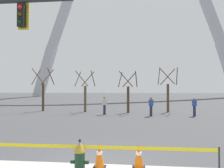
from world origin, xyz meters
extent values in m
plane|color=#474749|center=(0.00, 0.00, 0.00)|extent=(240.00, 240.00, 0.00)
cylinder|color=#14331E|center=(-0.20, -1.04, 0.36)|extent=(0.26, 0.26, 0.62)
cylinder|color=#A8842D|center=(-0.20, -1.04, 0.69)|extent=(0.30, 0.30, 0.04)
cone|color=#A8842D|center=(-0.20, -1.04, 0.82)|extent=(0.30, 0.30, 0.22)
cylinder|color=black|center=(-0.20, -1.04, 0.96)|extent=(0.06, 0.06, 0.06)
cylinder|color=#14331E|center=(-0.38, -1.04, 0.42)|extent=(0.10, 0.09, 0.09)
cylinder|color=#14331E|center=(-0.02, -1.04, 0.42)|extent=(0.10, 0.09, 0.09)
cylinder|color=#14331E|center=(-0.20, -0.84, 0.33)|extent=(0.13, 0.14, 0.13)
cylinder|color=black|center=(-0.20, -0.76, 0.33)|extent=(0.15, 0.03, 0.15)
cylinder|color=#232326|center=(3.16, -0.98, 0.44)|extent=(0.04, 0.04, 0.88)
cube|color=yellow|center=(0.14, -1.00, 0.80)|extent=(6.04, 0.06, 0.08)
cube|color=black|center=(1.27, -0.05, 0.01)|extent=(0.36, 0.36, 0.03)
cone|color=orange|center=(1.27, -0.05, 0.38)|extent=(0.28, 0.28, 0.70)
cylinder|color=white|center=(1.27, -0.05, 0.42)|extent=(0.17, 0.17, 0.08)
cube|color=black|center=(0.15, -0.15, 0.01)|extent=(0.36, 0.36, 0.03)
cone|color=orange|center=(0.15, -0.15, 0.38)|extent=(0.28, 0.28, 0.70)
cylinder|color=white|center=(0.15, -0.15, 0.42)|extent=(0.17, 0.17, 0.08)
cube|color=black|center=(-3.13, 1.59, 5.05)|extent=(0.26, 0.24, 0.90)
cube|color=gold|center=(-3.13, 1.73, 5.05)|extent=(0.44, 0.03, 1.04)
sphere|color=red|center=(-3.13, 1.46, 5.33)|extent=(0.16, 0.16, 0.16)
sphere|color=#392706|center=(-3.13, 1.46, 5.05)|extent=(0.16, 0.16, 0.16)
sphere|color=black|center=(-3.13, 1.46, 4.77)|extent=(0.16, 0.16, 0.16)
cube|color=#B2B5BC|center=(-25.62, 58.73, 7.34)|extent=(6.68, 2.48, 15.47)
cube|color=#B2B5BC|center=(-21.35, 58.73, 20.79)|extent=(6.44, 2.26, 13.07)
cube|color=#B2B5BC|center=(21.35, 58.73, 20.79)|extent=(6.44, 2.26, 13.07)
cylinder|color=#473323|center=(-8.34, 16.07, 1.37)|extent=(0.24, 0.24, 2.74)
cylinder|color=#473323|center=(-9.17, 16.23, 3.48)|extent=(0.37, 1.47, 1.63)
cylinder|color=#473323|center=(-7.49, 15.98, 3.48)|extent=(0.23, 1.48, 1.63)
cylinder|color=#473323|center=(-8.25, 16.91, 3.48)|extent=(1.48, 0.23, 1.63)
cylinder|color=#473323|center=(-8.52, 15.24, 3.48)|extent=(1.46, 0.40, 1.63)
cylinder|color=brown|center=(-3.87, 15.60, 1.27)|extent=(0.24, 0.24, 2.54)
cylinder|color=brown|center=(-4.64, 15.75, 3.24)|extent=(0.35, 1.37, 1.52)
cylinder|color=brown|center=(-3.08, 15.52, 3.24)|extent=(0.22, 1.38, 1.52)
cylinder|color=brown|center=(-3.79, 16.38, 3.24)|extent=(1.38, 0.22, 1.52)
cylinder|color=brown|center=(-4.04, 14.82, 3.24)|extent=(1.37, 0.38, 1.52)
cylinder|color=#473323|center=(0.33, 15.26, 1.24)|extent=(0.24, 0.24, 2.47)
cylinder|color=#473323|center=(-0.43, 15.41, 3.15)|extent=(0.34, 1.34, 1.48)
cylinder|color=#473323|center=(1.10, 15.19, 3.15)|extent=(0.21, 1.35, 1.48)
cylinder|color=#473323|center=(0.41, 16.03, 3.15)|extent=(1.35, 0.21, 1.48)
cylinder|color=#473323|center=(0.16, 14.51, 3.15)|extent=(1.33, 0.37, 1.48)
cylinder|color=brown|center=(4.12, 16.18, 1.36)|extent=(0.24, 0.24, 2.72)
cylinder|color=brown|center=(3.29, 16.35, 3.46)|extent=(0.37, 1.46, 1.62)
cylinder|color=brown|center=(4.96, 16.10, 3.46)|extent=(0.23, 1.47, 1.62)
cylinder|color=brown|center=(4.20, 17.02, 3.46)|extent=(1.47, 0.23, 1.62)
cylinder|color=brown|center=(3.93, 15.35, 3.46)|extent=(1.46, 0.40, 1.62)
cylinder|color=#232847|center=(2.31, 12.67, 0.42)|extent=(0.22, 0.22, 0.84)
cube|color=#2D4C99|center=(2.31, 12.67, 1.11)|extent=(0.38, 0.39, 0.54)
sphere|color=#936B4C|center=(2.31, 12.67, 1.49)|extent=(0.20, 0.20, 0.20)
cylinder|color=#232847|center=(5.86, 13.10, 0.42)|extent=(0.22, 0.22, 0.84)
cube|color=#2D4C99|center=(5.86, 13.10, 1.11)|extent=(0.35, 0.22, 0.54)
sphere|color=beige|center=(5.86, 13.10, 1.49)|extent=(0.20, 0.20, 0.20)
cylinder|color=#232847|center=(-1.66, 13.45, 0.42)|extent=(0.22, 0.22, 0.84)
cube|color=beige|center=(-1.66, 13.45, 1.11)|extent=(0.39, 0.36, 0.54)
sphere|color=#936B4C|center=(-1.66, 13.45, 1.49)|extent=(0.20, 0.20, 0.20)
camera|label=1|loc=(1.25, -6.81, 2.26)|focal=37.57mm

